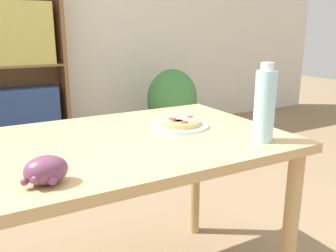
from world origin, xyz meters
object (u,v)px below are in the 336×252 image
(potted_plant_floor, at_px, (172,103))
(grape_bunch, at_px, (46,170))
(drink_bottle, at_px, (265,105))
(bookshelf, at_px, (17,73))
(pizza_on_plate, at_px, (179,123))

(potted_plant_floor, bearing_deg, grape_bunch, -126.40)
(grape_bunch, relative_size, drink_bottle, 0.44)
(bookshelf, height_order, potted_plant_floor, bookshelf)
(pizza_on_plate, distance_m, grape_bunch, 0.68)
(bookshelf, bearing_deg, pizza_on_plate, -81.41)
(bookshelf, bearing_deg, grape_bunch, -95.12)
(drink_bottle, xyz_separation_m, potted_plant_floor, (0.92, 2.27, -0.48))
(grape_bunch, xyz_separation_m, potted_plant_floor, (1.68, 2.27, -0.39))
(grape_bunch, height_order, drink_bottle, drink_bottle)
(grape_bunch, bearing_deg, pizza_on_plate, 28.23)
(grape_bunch, bearing_deg, potted_plant_floor, 53.60)
(drink_bottle, bearing_deg, potted_plant_floor, 68.02)
(pizza_on_plate, relative_size, grape_bunch, 1.96)
(grape_bunch, height_order, potted_plant_floor, grape_bunch)
(grape_bunch, xyz_separation_m, drink_bottle, (0.76, 0.00, 0.10))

